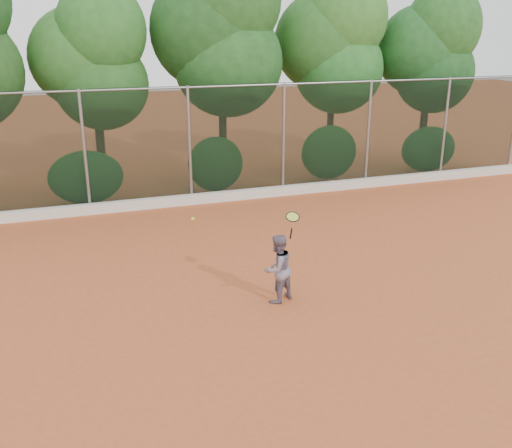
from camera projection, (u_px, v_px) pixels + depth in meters
name	position (u px, v px, depth m)	size (l,w,h in m)	color
ground	(273.00, 300.00, 11.21)	(80.00, 80.00, 0.00)	#BE592D
concrete_curb	(193.00, 199.00, 17.25)	(24.00, 0.20, 0.30)	silver
tennis_player	(277.00, 269.00, 10.95)	(0.66, 0.52, 1.36)	slate
chainlink_fence	(189.00, 142.00, 16.86)	(24.09, 0.09, 3.50)	black
foliage_backdrop	(155.00, 50.00, 17.63)	(23.70, 3.63, 7.55)	#46311A
tennis_racket	(292.00, 219.00, 10.53)	(0.31, 0.29, 0.55)	black
tennis_ball_in_flight	(193.00, 219.00, 10.58)	(0.07, 0.07, 0.07)	#C2E534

